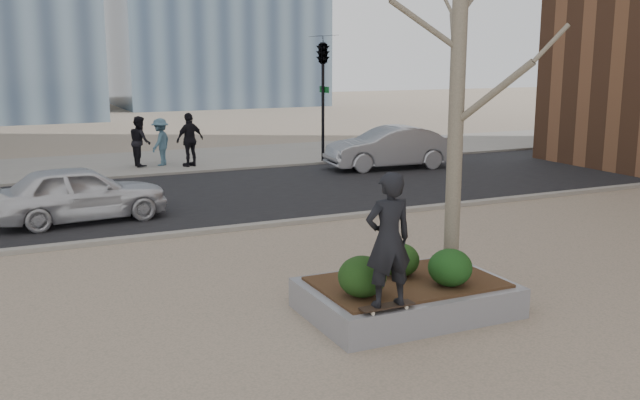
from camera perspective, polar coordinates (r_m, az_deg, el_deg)
name	(u,v)px	position (r m, az deg, el deg)	size (l,w,h in m)	color
ground	(347,322)	(10.49, 2.18, -9.74)	(120.00, 120.00, 0.00)	gray
street	(178,199)	(19.59, -11.30, 0.12)	(60.00, 8.00, 0.02)	black
far_sidewalk	(130,163)	(26.35, -14.97, 2.84)	(60.00, 6.00, 0.02)	gray
planter	(406,298)	(10.88, 6.92, -7.76)	(3.00, 2.00, 0.45)	gray
planter_mulch	(407,282)	(10.81, 6.95, -6.54)	(2.70, 1.70, 0.04)	#382314
sycamore_tree	(458,56)	(11.09, 11.02, 11.24)	(2.80, 2.80, 6.60)	gray
shrub_left	(362,277)	(9.98, 3.39, -6.13)	(0.68, 0.68, 0.58)	black
shrub_middle	(400,260)	(10.94, 6.39, -4.78)	(0.60, 0.60, 0.51)	#113611
shrub_right	(450,268)	(10.60, 10.37, -5.34)	(0.65, 0.65, 0.55)	#133D14
skateboard	(387,308)	(9.67, 5.39, -8.59)	(0.78, 0.20, 0.07)	black
skateboarder	(388,240)	(9.39, 5.49, -3.18)	(0.66, 0.43, 1.81)	black
police_car	(80,193)	(17.34, -18.64, 0.53)	(1.57, 3.89, 1.33)	silver
car_silver	(389,148)	(24.35, 5.58, 4.20)	(1.50, 4.31, 1.42)	#94959B
car_third	(615,138)	(28.99, 22.53, 4.59)	(2.05, 5.04, 1.46)	slate
pedestrian_a	(140,141)	(25.43, -14.20, 4.58)	(0.84, 0.66, 1.74)	black
pedestrian_b	(161,142)	(25.47, -12.64, 4.56)	(1.06, 0.61, 1.64)	#44667A
pedestrian_c	(190,140)	(25.02, -10.37, 4.77)	(1.09, 0.45, 1.85)	black
traffic_light_far	(323,99)	(25.80, 0.24, 8.05)	(0.60, 2.48, 4.50)	black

